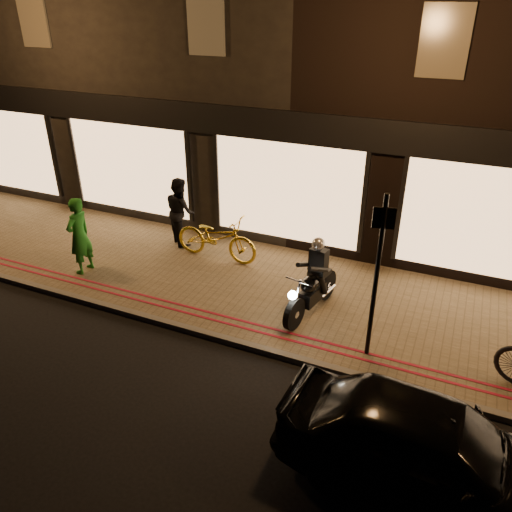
{
  "coord_description": "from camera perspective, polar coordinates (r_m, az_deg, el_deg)",
  "views": [
    {
      "loc": [
        3.85,
        -6.58,
        5.75
      ],
      "look_at": [
        0.26,
        1.54,
        1.1
      ],
      "focal_mm": 35.0,
      "sensor_mm": 36.0,
      "label": 1
    }
  ],
  "objects": [
    {
      "name": "sign_post",
      "position": [
        8.32,
        13.68,
        -1.61
      ],
      "size": [
        0.35,
        0.12,
        3.0
      ],
      "rotation": [
        0.0,
        0.0,
        0.25
      ],
      "color": "black",
      "rests_on": "sidewalk"
    },
    {
      "name": "sidewalk",
      "position": [
        10.99,
        -0.29,
        -3.54
      ],
      "size": [
        50.0,
        4.0,
        0.12
      ],
      "primitive_type": "cube",
      "color": "brown",
      "rests_on": "ground"
    },
    {
      "name": "kerb_stone",
      "position": [
        9.55,
        -5.14,
        -9.08
      ],
      "size": [
        50.0,
        0.14,
        0.12
      ],
      "primitive_type": "cube",
      "color": "#59544C",
      "rests_on": "ground"
    },
    {
      "name": "bicycle_gold",
      "position": [
        11.84,
        -4.53,
        2.12
      ],
      "size": [
        2.09,
        0.76,
        1.09
      ],
      "primitive_type": "imported",
      "rotation": [
        0.0,
        0.0,
        1.56
      ],
      "color": "gold",
      "rests_on": "sidewalk"
    },
    {
      "name": "ground",
      "position": [
        9.55,
        -5.27,
        -9.53
      ],
      "size": [
        90.0,
        90.0,
        0.0
      ],
      "primitive_type": "plane",
      "color": "black",
      "rests_on": "ground"
    },
    {
      "name": "red_kerb_lines",
      "position": [
        9.87,
        -3.76,
        -7.21
      ],
      "size": [
        50.0,
        0.26,
        0.01
      ],
      "color": "maroon",
      "rests_on": "sidewalk"
    },
    {
      "name": "person_dark",
      "position": [
        12.64,
        -8.63,
        5.11
      ],
      "size": [
        1.05,
        1.03,
        1.71
      ],
      "primitive_type": "imported",
      "rotation": [
        0.0,
        0.0,
        2.45
      ],
      "color": "black",
      "rests_on": "sidewalk"
    },
    {
      "name": "person_green",
      "position": [
        11.77,
        -19.55,
        2.19
      ],
      "size": [
        0.43,
        0.65,
        1.78
      ],
      "primitive_type": "imported",
      "rotation": [
        0.0,
        0.0,
        -1.58
      ],
      "color": "#1C6B1D",
      "rests_on": "sidewalk"
    },
    {
      "name": "motorcycle",
      "position": [
        9.81,
        6.52,
        -3.31
      ],
      "size": [
        0.69,
        1.93,
        1.59
      ],
      "rotation": [
        0.0,
        0.0,
        -0.19
      ],
      "color": "black",
      "rests_on": "sidewalk"
    },
    {
      "name": "parked_car",
      "position": [
        7.11,
        19.16,
        -19.99
      ],
      "size": [
        3.99,
        1.76,
        1.34
      ],
      "primitive_type": "imported",
      "rotation": [
        0.0,
        0.0,
        1.52
      ],
      "color": "black",
      "rests_on": "ground"
    },
    {
      "name": "building_row",
      "position": [
        16.11,
        10.68,
        21.86
      ],
      "size": [
        48.0,
        10.11,
        8.5
      ],
      "color": "black",
      "rests_on": "ground"
    }
  ]
}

